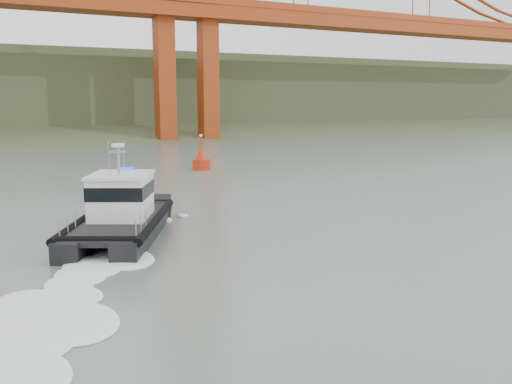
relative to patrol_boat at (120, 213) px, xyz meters
The scene contains 4 objects.
ground 12.73m from the patrol_boat, 58.02° to the right, with size 400.00×400.00×0.00m, color #54645D.
headlands 115.09m from the patrol_boat, 86.65° to the left, with size 500.00×105.36×27.12m.
patrol_boat is the anchor object (origin of this frame).
nav_buoy 29.81m from the patrol_boat, 59.19° to the left, with size 1.90×1.90×3.97m.
Camera 1 is at (-14.32, -19.30, 7.37)m, focal length 40.00 mm.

